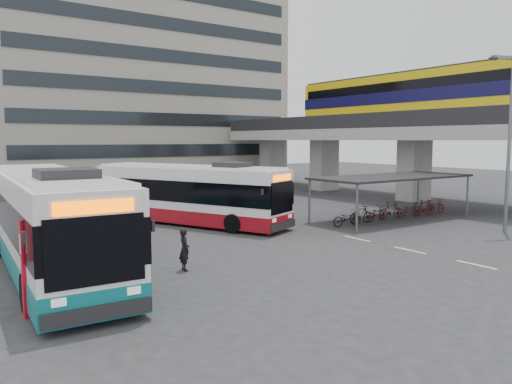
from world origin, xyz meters
TOP-DOWN VIEW (x-y plane):
  - ground at (0.00, 0.00)m, footprint 120.00×120.00m
  - viaduct at (17.00, 10.56)m, footprint 8.00×32.00m
  - bike_shelter at (8.50, 3.00)m, footprint 10.00×4.00m
  - office_block at (6.00, 36.00)m, footprint 30.00×15.00m
  - road_markings at (2.50, -3.00)m, footprint 0.15×7.60m
  - bus_main at (-1.95, 8.42)m, footprint 7.05×11.78m
  - bus_teal at (-10.66, 2.07)m, footprint 3.52×12.98m
  - pedestrian at (-6.75, -0.49)m, footprint 0.44×0.60m
  - lamp_post at (9.70, -3.06)m, footprint 1.49×0.59m
  - sign_totem_south at (-12.12, -2.41)m, footprint 0.56×0.19m

SIDE VIEW (x-z plane):
  - ground at x=0.00m, z-range 0.00..0.00m
  - road_markings at x=2.50m, z-range 0.00..0.01m
  - pedestrian at x=-6.75m, z-range 0.00..1.53m
  - sign_totem_south at x=-12.12m, z-range 0.04..2.64m
  - bike_shelter at x=8.50m, z-range 0.09..2.63m
  - bus_main at x=-1.95m, z-range -0.12..3.35m
  - bus_teal at x=-10.66m, z-range -0.14..3.66m
  - lamp_post at x=9.70m, z-range 0.61..9.29m
  - viaduct at x=17.00m, z-range 1.39..11.07m
  - office_block at x=6.00m, z-range 0.00..25.00m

